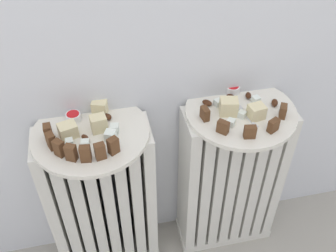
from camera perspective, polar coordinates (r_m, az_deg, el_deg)
radiator_left at (r=1.22m, az=-9.45°, el=-11.02°), size 0.32×0.13×0.56m
radiator_right at (r=1.27m, az=8.97°, el=-7.93°), size 0.32×0.13×0.56m
plate_left at (r=1.01m, az=-11.24°, el=-1.04°), size 0.30×0.30×0.01m
plate_right at (r=1.07m, az=10.57°, el=2.09°), size 0.30×0.30×0.01m
dark_cake_slice_left_0 at (r=1.00m, az=-17.11°, el=-0.88°), size 0.02×0.03×0.04m
dark_cake_slice_left_1 at (r=0.97m, az=-16.69°, el=-2.11°), size 0.03×0.03×0.04m
dark_cake_slice_left_2 at (r=0.95m, az=-15.62°, el=-3.13°), size 0.03×0.03×0.04m
dark_cake_slice_left_3 at (r=0.93m, az=-13.98°, el=-3.79°), size 0.03×0.03×0.04m
dark_cake_slice_left_4 at (r=0.92m, az=-11.98°, el=-3.99°), size 0.03×0.02×0.04m
dark_cake_slice_left_5 at (r=0.92m, az=-9.89°, el=-3.66°), size 0.03×0.02×0.04m
dark_cake_slice_left_6 at (r=0.93m, az=-8.00°, el=-2.87°), size 0.03×0.03×0.04m
marble_cake_slice_left_0 at (r=0.99m, az=-10.09°, el=0.37°), size 0.04×0.04×0.04m
marble_cake_slice_left_1 at (r=0.99m, az=-14.40°, el=-0.63°), size 0.05×0.05×0.04m
marble_cake_slice_left_2 at (r=1.04m, az=-9.95°, el=2.70°), size 0.05×0.04×0.04m
turkish_delight_left_0 at (r=0.96m, az=-12.01°, el=-2.58°), size 0.02×0.02×0.02m
turkish_delight_left_1 at (r=0.97m, az=-8.41°, el=-1.39°), size 0.03×0.03×0.03m
turkish_delight_left_2 at (r=0.99m, az=-7.83°, el=-0.36°), size 0.03×0.03×0.02m
turkish_delight_left_3 at (r=0.97m, az=-14.20°, el=-2.36°), size 0.02×0.02×0.02m
medjool_date_left_0 at (r=1.03m, az=-8.86°, el=1.34°), size 0.03×0.03×0.02m
medjool_date_left_1 at (r=0.98m, az=-12.01°, el=-1.72°), size 0.03×0.03×0.02m
jam_bowl_left at (r=1.04m, az=-13.66°, el=1.36°), size 0.04×0.04×0.02m
dark_cake_slice_right_0 at (r=1.02m, az=5.41°, el=1.82°), size 0.02×0.03×0.04m
dark_cake_slice_right_1 at (r=0.98m, az=8.03°, el=-0.16°), size 0.03×0.03×0.04m
dark_cake_slice_right_2 at (r=0.98m, az=11.88°, el=-0.85°), size 0.03×0.02×0.04m
dark_cake_slice_right_3 at (r=1.01m, az=15.14°, el=0.07°), size 0.03×0.03×0.04m
dark_cake_slice_right_4 at (r=1.06m, az=16.44°, el=2.09°), size 0.03×0.03×0.04m
marble_cake_slice_right_0 at (r=1.04m, az=12.79°, el=2.04°), size 0.05×0.04×0.04m
marble_cake_slice_right_1 at (r=1.04m, az=8.85°, el=2.81°), size 0.05×0.05×0.04m
turkish_delight_right_0 at (r=1.04m, az=10.74°, el=1.67°), size 0.03×0.03×0.02m
turkish_delight_right_1 at (r=1.01m, az=9.17°, el=0.50°), size 0.03×0.03×0.02m
turkish_delight_right_2 at (r=1.10m, az=12.72°, el=3.77°), size 0.02×0.02×0.02m
turkish_delight_right_3 at (r=1.07m, az=7.30°, el=3.40°), size 0.02×0.02×0.02m
medjool_date_right_0 at (r=1.10m, az=9.17°, el=4.20°), size 0.03×0.03×0.02m
medjool_date_right_1 at (r=1.11m, az=11.65°, el=4.40°), size 0.02×0.03×0.02m
medjool_date_right_2 at (r=1.10m, az=15.31°, el=3.30°), size 0.03×0.03×0.02m
medjool_date_right_3 at (r=1.07m, az=5.74°, el=3.39°), size 0.03×0.03×0.02m
jam_bowl_right at (r=1.12m, az=9.39°, el=5.44°), size 0.04×0.04×0.02m
fork at (r=1.06m, az=11.08°, el=1.75°), size 0.04×0.10×0.00m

